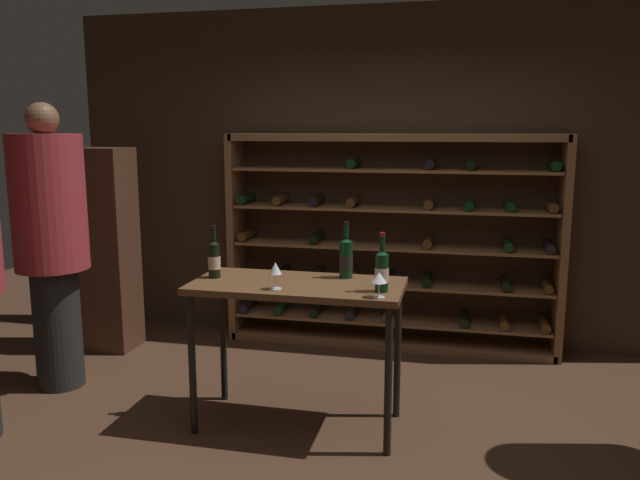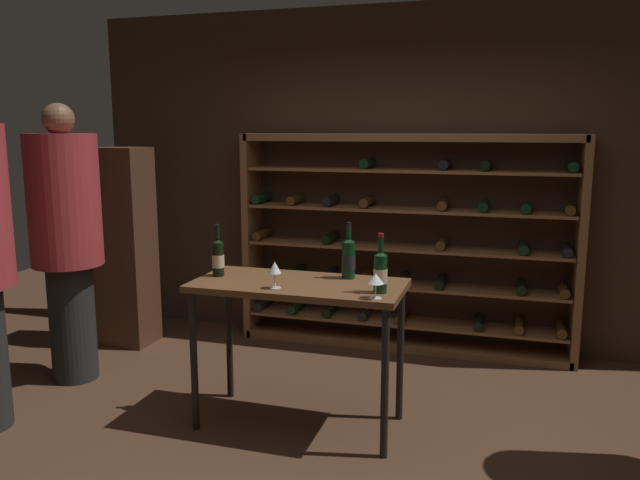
% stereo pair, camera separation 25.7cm
% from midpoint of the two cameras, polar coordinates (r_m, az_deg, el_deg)
% --- Properties ---
extents(ground_plane, '(10.30, 10.30, 0.00)m').
position_cam_midpoint_polar(ground_plane, '(3.73, 2.99, -19.19)').
color(ground_plane, '#472D1E').
extents(back_wall, '(5.50, 0.10, 2.82)m').
position_cam_midpoint_polar(back_wall, '(5.38, 8.69, 5.56)').
color(back_wall, '#3D2B1E').
rests_on(back_wall, ground).
extents(wine_rack, '(2.76, 0.32, 1.78)m').
position_cam_midpoint_polar(wine_rack, '(5.23, 9.16, -0.53)').
color(wine_rack, brown).
rests_on(wine_rack, ground).
extents(tasting_table, '(1.27, 0.60, 0.91)m').
position_cam_midpoint_polar(tasting_table, '(3.81, -0.02, -5.36)').
color(tasting_table, brown).
rests_on(tasting_table, ground).
extents(person_guest_blue_shirt, '(0.50, 0.50, 2.00)m').
position_cam_midpoint_polar(person_guest_blue_shirt, '(4.77, -20.60, 0.71)').
color(person_guest_blue_shirt, black).
rests_on(person_guest_blue_shirt, ground).
extents(display_cabinet, '(0.44, 0.36, 1.67)m').
position_cam_midpoint_polar(display_cabinet, '(5.52, -16.06, -0.63)').
color(display_cabinet, '#4C2D1E').
rests_on(display_cabinet, ground).
extents(wine_bottle_red_label, '(0.08, 0.08, 0.33)m').
position_cam_midpoint_polar(wine_bottle_red_label, '(3.95, -7.39, -1.56)').
color(wine_bottle_red_label, black).
rests_on(wine_bottle_red_label, tasting_table).
extents(wine_bottle_gold_foil, '(0.09, 0.09, 0.35)m').
position_cam_midpoint_polar(wine_bottle_gold_foil, '(3.87, 4.50, -1.64)').
color(wine_bottle_gold_foil, black).
rests_on(wine_bottle_gold_foil, tasting_table).
extents(wine_bottle_amber_reserve, '(0.08, 0.08, 0.34)m').
position_cam_midpoint_polar(wine_bottle_amber_reserve, '(3.55, 7.57, -2.86)').
color(wine_bottle_amber_reserve, black).
rests_on(wine_bottle_amber_reserve, tasting_table).
extents(wine_glass_stemmed_left, '(0.09, 0.09, 0.14)m').
position_cam_midpoint_polar(wine_glass_stemmed_left, '(3.43, 7.23, -3.60)').
color(wine_glass_stemmed_left, silver).
rests_on(wine_glass_stemmed_left, tasting_table).
extents(wine_glass_stemmed_center, '(0.07, 0.07, 0.16)m').
position_cam_midpoint_polar(wine_glass_stemmed_center, '(3.62, -2.09, -2.65)').
color(wine_glass_stemmed_center, silver).
rests_on(wine_glass_stemmed_center, tasting_table).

